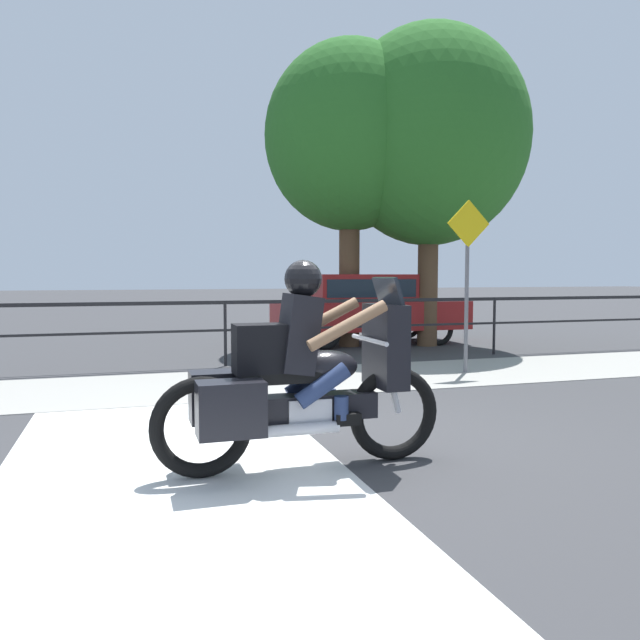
{
  "coord_description": "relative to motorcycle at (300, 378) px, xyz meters",
  "views": [
    {
      "loc": [
        -1.55,
        -5.11,
        1.51
      ],
      "look_at": [
        -0.0,
        -0.14,
        1.13
      ],
      "focal_mm": 35.0,
      "sensor_mm": 36.0,
      "label": 1
    }
  ],
  "objects": [
    {
      "name": "ground_plane",
      "position": [
        0.29,
        0.51,
        -0.71
      ],
      "size": [
        120.0,
        120.0,
        0.0
      ],
      "primitive_type": "plane",
      "color": "#38383A"
    },
    {
      "name": "sidewalk_band",
      "position": [
        0.29,
        3.91,
        -0.71
      ],
      "size": [
        44.0,
        2.4,
        0.01
      ],
      "primitive_type": "cube",
      "color": "#99968E",
      "rests_on": "ground"
    },
    {
      "name": "crosswalk_band",
      "position": [
        -0.95,
        0.31,
        -0.71
      ],
      "size": [
        2.6,
        6.0,
        0.01
      ],
      "primitive_type": "cube",
      "color": "silver",
      "rests_on": "ground"
    },
    {
      "name": "fence_railing",
      "position": [
        0.29,
        5.64,
        0.14
      ],
      "size": [
        36.0,
        0.05,
        1.09
      ],
      "color": "black",
      "rests_on": "ground"
    },
    {
      "name": "motorcycle",
      "position": [
        0.0,
        0.0,
        0.0
      ],
      "size": [
        2.32,
        0.76,
        1.63
      ],
      "rotation": [
        0.0,
        0.0,
        -0.03
      ],
      "color": "black",
      "rests_on": "ground"
    },
    {
      "name": "parked_car",
      "position": [
        3.71,
        8.02,
        0.16
      ],
      "size": [
        4.1,
        1.67,
        1.52
      ],
      "rotation": [
        0.0,
        0.0,
        -0.07
      ],
      "color": "maroon",
      "rests_on": "ground"
    },
    {
      "name": "street_sign",
      "position": [
        3.7,
        3.81,
        0.94
      ],
      "size": [
        0.71,
        0.06,
        2.64
      ],
      "color": "slate",
      "rests_on": "ground"
    },
    {
      "name": "tree_behind_sign",
      "position": [
        3.23,
        7.75,
        3.62
      ],
      "size": [
        3.52,
        3.52,
        6.3
      ],
      "color": "brown",
      "rests_on": "ground"
    },
    {
      "name": "tree_behind_car",
      "position": [
        4.85,
        7.34,
        3.65
      ],
      "size": [
        4.1,
        4.1,
        6.63
      ],
      "color": "brown",
      "rests_on": "ground"
    }
  ]
}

